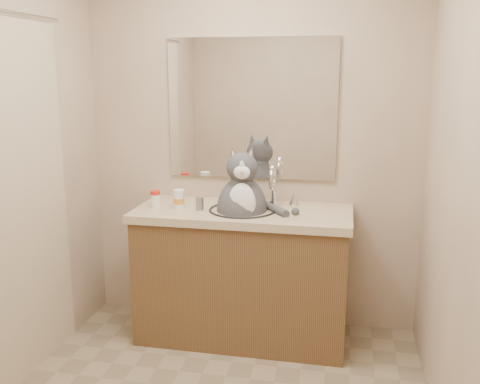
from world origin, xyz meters
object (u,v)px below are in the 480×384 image
pill_bottle_redcap (156,199)px  grey_canister (200,204)px  cat (242,205)px  pill_bottle_orange (179,199)px

pill_bottle_redcap → grey_canister: pill_bottle_redcap is taller
cat → pill_bottle_redcap: cat is taller
pill_bottle_orange → cat: bearing=2.8°
pill_bottle_redcap → grey_canister: (0.29, -0.01, -0.01)m
cat → pill_bottle_orange: cat is taller
cat → grey_canister: cat is taller
pill_bottle_orange → grey_canister: 0.14m
pill_bottle_redcap → grey_canister: bearing=-2.0°
cat → grey_canister: size_ratio=7.80×
pill_bottle_orange → pill_bottle_redcap: bearing=-179.1°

